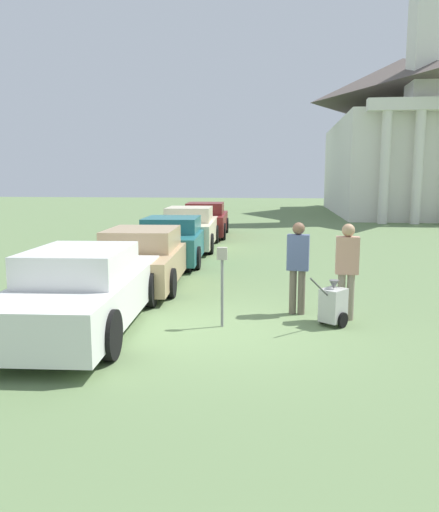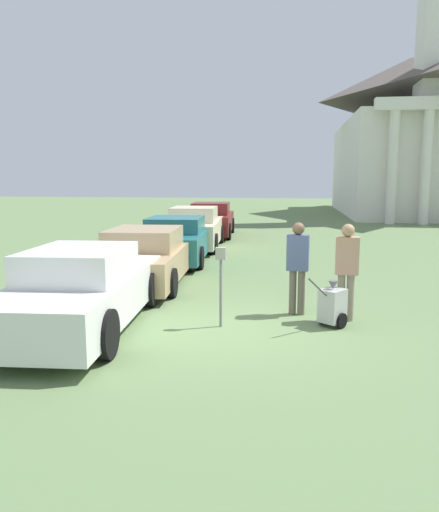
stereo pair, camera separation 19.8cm
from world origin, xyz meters
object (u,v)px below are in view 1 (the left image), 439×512
Objects in this scene: parked_car_maroon at (206,220)px; parking_meter at (222,272)px; parked_car_tan at (144,258)px; equipment_cart at (333,305)px; person_supervisor at (347,265)px; parked_car_cream at (190,229)px; parked_car_white at (84,291)px; church at (400,130)px; parked_car_teal at (173,240)px; person_worker at (298,262)px.

parking_meter is (2.41, -14.15, 0.28)m from parked_car_maroon.
equipment_cart is (4.41, -3.20, -0.28)m from parked_car_tan.
person_supervisor is (4.68, -13.42, 0.32)m from parked_car_maroon.
parked_car_tan is 10.64m from parked_car_maroon.
parked_car_tan is 1.05× the size of parked_car_maroon.
person_supervisor is (4.68, -9.35, 0.31)m from parked_car_cream.
equipment_cart is at bearing 5.69° from parked_car_white.
parked_car_maroon is 4.84× the size of equipment_cart.
parked_car_maroon is at bearing 86.35° from parked_car_tan.
parked_car_white reaches higher than equipment_cart.
parked_car_white is at bearing -111.37° from church.
person_supervisor is (2.27, 0.73, 0.05)m from parking_meter.
parked_car_cream is 4.07m from parked_car_maroon.
church reaches higher than parked_car_tan.
parked_car_white reaches higher than parking_meter.
parked_car_cream reaches higher than equipment_cart.
church is at bearing 59.19° from parked_car_teal.
parked_car_tan is 5.45m from equipment_cart.
person_worker reaches higher than parked_car_maroon.
parked_car_white is 7.41m from parked_car_teal.
church is (12.23, 20.75, 5.46)m from parked_car_cream.
parked_car_tan is at bearing -27.73° from person_supervisor.
person_worker is at bearing -15.47° from person_supervisor.
parking_meter is at bearing -107.66° from church.
parked_car_tan is 5.46m from person_supervisor.
person_worker is at bearing -36.90° from parked_car_tan.
parked_car_white is at bearing -93.65° from parked_car_cream.
parking_meter is 2.11m from equipment_cart.
parking_meter reaches higher than parked_car_tan.
parked_car_cream is at bearing 86.34° from parked_car_teal.
parked_car_white is at bearing 28.24° from person_worker.
person_worker is (3.78, -2.48, 0.38)m from parked_car_tan.
parking_meter is at bearing -74.62° from parked_car_teal.
parking_meter is at bearing -59.16° from parked_car_tan.
parked_car_white is at bearing -133.42° from equipment_cart.
parking_meter is (2.41, 0.41, 0.31)m from parked_car_white.
parked_car_cream is at bearing 86.35° from parked_car_white.
equipment_cart is (4.41, -6.68, -0.29)m from parked_car_teal.
parked_car_white is 10.50m from parked_car_cream.
parked_car_cream reaches higher than parking_meter.
parked_car_cream is 2.73× the size of person_worker.
church reaches higher than parked_car_teal.
parked_car_teal is 27.36m from church.
parked_car_maroon is at bearing -126.24° from church.
equipment_cart is (2.00, 0.31, -0.62)m from parking_meter.
person_supervisor is at bearing 10.07° from parked_car_white.
person_worker is at bearing 36.89° from parking_meter.
parked_car_cream is (0.00, 3.09, 0.06)m from parked_car_teal.
person_supervisor reaches higher than parked_car_teal.
person_worker is (3.78, -5.96, 0.37)m from parked_car_teal.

